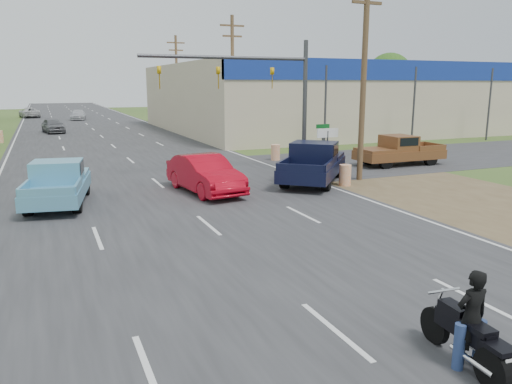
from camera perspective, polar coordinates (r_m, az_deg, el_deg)
name	(u,v)px	position (r m, az deg, el deg)	size (l,w,h in m)	color
ground	(335,331)	(10.13, 8.99, -15.44)	(200.00, 200.00, 0.00)	#365220
main_road	(102,136)	(48.03, -17.23, 6.09)	(15.00, 180.00, 0.02)	#2D2D30
cross_road	(149,176)	(26.42, -12.08, 1.76)	(120.00, 10.00, 0.02)	#2D2D30
dirt_verge	(424,188)	(24.12, 18.69, 0.39)	(8.00, 18.00, 0.01)	brown
big_box_store	(390,96)	(60.13, 15.02, 10.50)	(50.00, 28.10, 6.60)	#B7A88C
utility_pole_1	(364,71)	(25.08, 12.24, 13.41)	(2.00, 0.28, 10.00)	#4C3823
utility_pole_2	(233,76)	(41.15, -2.69, 13.09)	(2.00, 0.28, 10.00)	#4C3823
utility_pole_3	(177,78)	(58.35, -9.03, 12.69)	(2.00, 0.28, 10.00)	#4C3823
tree_3	(389,76)	(97.98, 14.98, 12.69)	(8.40, 8.40, 10.40)	#422D19
tree_5	(218,78)	(108.32, -4.39, 12.81)	(7.98, 7.98, 9.88)	#422D19
barrel_0	(345,175)	(23.78, 10.14, 1.90)	(0.56, 0.56, 1.00)	orange
barrel_1	(276,152)	(31.31, 2.24, 4.53)	(0.56, 0.56, 1.00)	orange
lane_sign	(327,141)	(25.36, 8.17, 5.80)	(1.20, 0.08, 2.52)	#3F3F44
street_name_sign	(322,143)	(26.97, 7.60, 5.57)	(0.80, 0.08, 2.61)	#3F3F44
signal_mast	(260,82)	(26.78, 0.49, 12.48)	(9.12, 0.40, 7.00)	#3F3F44
red_convertible	(205,174)	(21.93, -5.85, 2.02)	(1.73, 4.97, 1.64)	#B30819
motorcycle	(472,342)	(9.34, 23.44, -15.48)	(0.67, 2.20, 1.11)	black
rider	(471,323)	(9.24, 23.38, -13.54)	(0.60, 0.39, 1.64)	black
blue_pickup	(58,182)	(21.24, -21.66, 1.04)	(2.89, 5.52, 1.74)	black
navy_pickup	(314,162)	(24.38, 6.64, 3.43)	(5.58, 5.96, 1.96)	black
brown_pickup	(398,150)	(30.52, 15.90, 4.61)	(5.32, 2.10, 1.76)	black
distant_car_grey	(53,126)	(53.05, -22.19, 7.03)	(1.69, 4.21, 1.43)	slate
distant_car_silver	(78,115)	(71.77, -19.66, 8.30)	(1.84, 4.53, 1.31)	silver
distant_car_white	(29,113)	(79.23, -24.48, 8.25)	(2.34, 5.07, 1.41)	#BCBCBC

